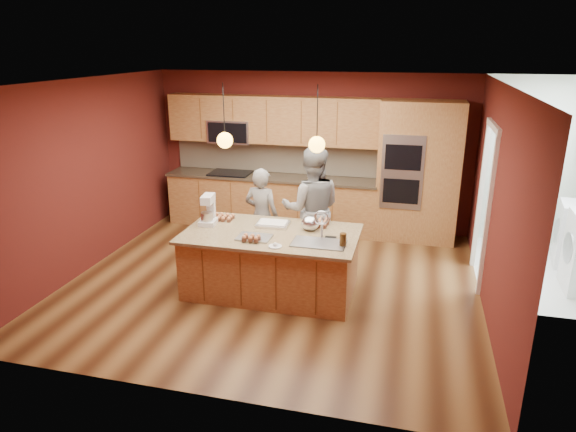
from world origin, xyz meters
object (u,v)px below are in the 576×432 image
(island, at_px, (272,261))
(person_left, at_px, (262,216))
(mixing_bowl, at_px, (310,223))
(stand_mixer, at_px, (208,212))
(person_right, at_px, (312,209))

(island, bearing_deg, person_left, 114.73)
(island, distance_m, mixing_bowl, 0.71)
(island, relative_size, mixing_bowl, 9.47)
(person_left, xyz_separation_m, stand_mixer, (-0.51, -0.76, 0.27))
(island, bearing_deg, mixing_bowl, 25.93)
(person_left, relative_size, stand_mixer, 3.61)
(person_left, xyz_separation_m, mixing_bowl, (0.87, -0.66, 0.20))
(island, distance_m, person_left, 1.02)
(person_left, bearing_deg, mixing_bowl, 151.82)
(island, xyz_separation_m, person_left, (-0.41, 0.89, 0.30))
(person_right, relative_size, mixing_bowl, 7.56)
(island, height_order, person_left, person_left)
(stand_mixer, bearing_deg, island, -15.04)
(person_left, bearing_deg, person_right, -170.68)
(person_left, bearing_deg, stand_mixer, 65.46)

